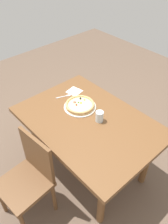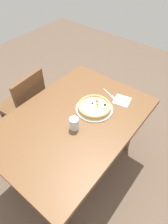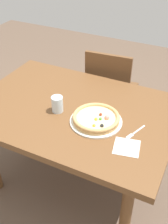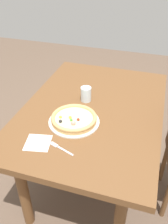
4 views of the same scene
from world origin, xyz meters
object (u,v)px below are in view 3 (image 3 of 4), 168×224
(chair_near, at_px, (110,90))
(plate, at_px, (96,121))
(fork, at_px, (134,133))
(drinking_glass, at_px, (57,104))
(dining_table, at_px, (73,119))
(napkin, at_px, (127,147))
(pizza, at_px, (96,118))

(chair_near, distance_m, plate, 0.81)
(plate, distance_m, fork, 0.25)
(drinking_glass, bearing_deg, plate, -179.15)
(dining_table, bearing_deg, chair_near, -90.49)
(drinking_glass, bearing_deg, napkin, 166.03)
(dining_table, bearing_deg, fork, 171.19)
(dining_table, bearing_deg, pizza, 160.64)
(drinking_glass, bearing_deg, fork, -179.44)
(fork, distance_m, drinking_glass, 0.52)
(chair_near, relative_size, fork, 5.43)
(chair_near, height_order, plate, chair_near)
(dining_table, height_order, pizza, pizza)
(pizza, bearing_deg, chair_near, -75.61)
(chair_near, xyz_separation_m, plate, (-0.19, 0.75, 0.25))
(plate, xyz_separation_m, drinking_glass, (0.27, 0.00, 0.05))
(chair_near, height_order, pizza, chair_near)
(napkin, bearing_deg, plate, -28.36)
(plate, bearing_deg, fork, -179.76)
(chair_near, height_order, drinking_glass, chair_near)
(dining_table, relative_size, chair_near, 1.53)
(drinking_glass, bearing_deg, dining_table, -134.05)
(chair_near, height_order, fork, chair_near)
(plate, height_order, fork, plate)
(dining_table, bearing_deg, napkin, 155.51)
(drinking_glass, distance_m, napkin, 0.53)
(dining_table, distance_m, napkin, 0.49)
(dining_table, xyz_separation_m, plate, (-0.20, 0.07, 0.10))
(chair_near, relative_size, napkin, 6.22)
(plate, relative_size, drinking_glass, 3.07)
(dining_table, xyz_separation_m, napkin, (-0.44, 0.20, 0.09))
(chair_near, height_order, napkin, chair_near)
(fork, distance_m, napkin, 0.13)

